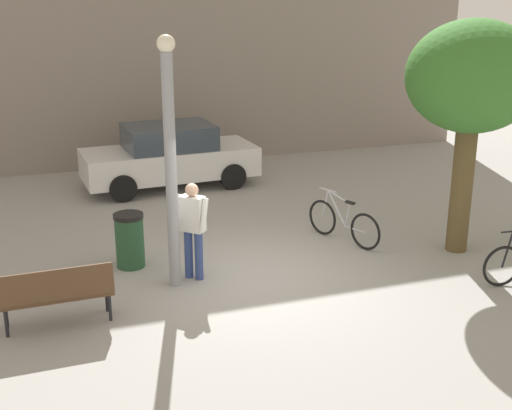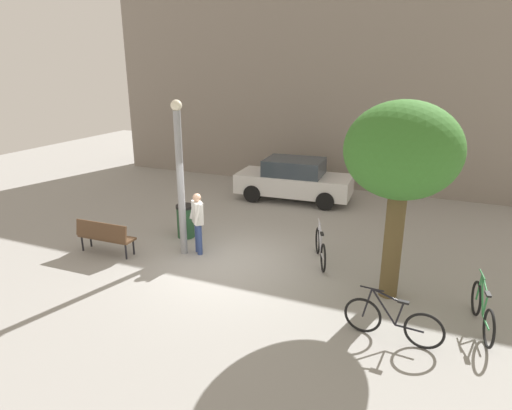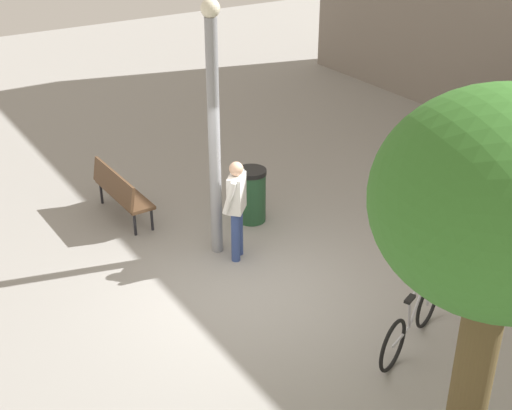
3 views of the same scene
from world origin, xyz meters
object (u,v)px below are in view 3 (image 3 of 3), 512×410
bicycle_silver (411,322)px  trash_bin (251,195)px  lamppost (214,125)px  person_by_lamppost (236,204)px  plaza_tree (504,208)px  park_bench (120,190)px

bicycle_silver → trash_bin: bearing=178.5°
lamppost → bicycle_silver: bearing=14.7°
bicycle_silver → trash_bin: 4.08m
person_by_lamppost → trash_bin: person_by_lamppost is taller
person_by_lamppost → bicycle_silver: (3.15, 0.76, -0.58)m
lamppost → person_by_lamppost: bearing=24.0°
lamppost → bicycle_silver: (3.51, 0.92, -1.80)m
person_by_lamppost → bicycle_silver: person_by_lamppost is taller
person_by_lamppost → plaza_tree: size_ratio=0.40×
lamppost → trash_bin: size_ratio=4.14×
trash_bin → lamppost: bearing=-60.9°
park_bench → bicycle_silver: bicycle_silver is taller
lamppost → plaza_tree: 5.44m
plaza_tree → bicycle_silver: 3.50m
lamppost → park_bench: (-1.90, -0.87, -1.64)m
park_bench → bicycle_silver: bearing=18.3°
lamppost → bicycle_silver: lamppost is taller
park_bench → lamppost: bearing=24.5°
person_by_lamppost → lamppost: bearing=-156.0°
bicycle_silver → lamppost: bearing=-165.3°
park_bench → trash_bin: 2.32m
park_bench → trash_bin: trash_bin is taller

